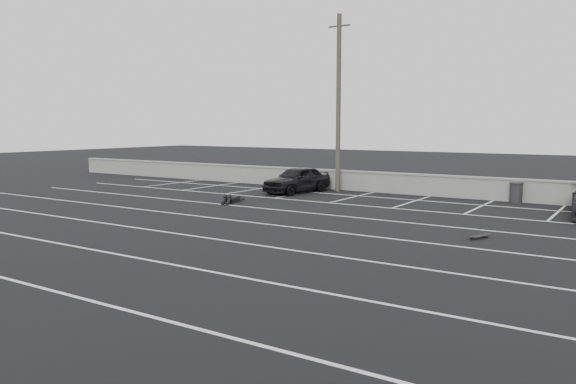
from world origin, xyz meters
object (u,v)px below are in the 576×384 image
Objects in this scene: car_left at (297,179)px; person at (233,197)px; utility_pole at (338,103)px; skateboard at (479,236)px; trash_bin at (516,193)px.

person is (-0.54, -4.58, -0.46)m from car_left.
car_left is at bearing -131.86° from utility_pole.
person is 11.84m from skateboard.
utility_pole is 9.76m from trash_bin.
person is at bearing -107.98° from utility_pole.
utility_pole is 13.70m from skateboard.
car_left reaches higher than person.
utility_pole is at bearing 57.17° from car_left.
person is 3.12× the size of skateboard.
car_left reaches higher than skateboard.
trash_bin is at bearing 117.70° from skateboard.
trash_bin is at bearing 20.32° from car_left.
car_left is 1.66× the size of person.
utility_pole is at bearing -177.41° from trash_bin.
utility_pole is 3.77× the size of person.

